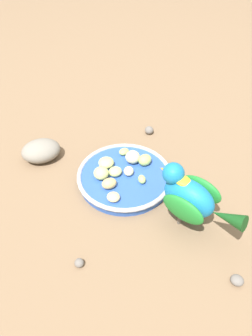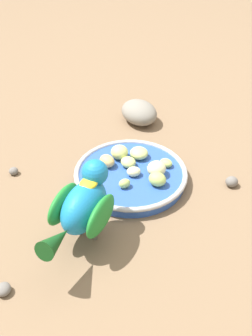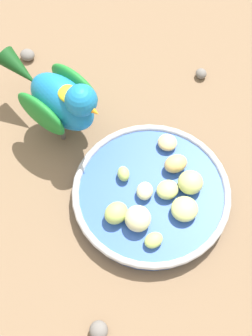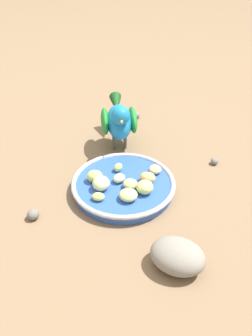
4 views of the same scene
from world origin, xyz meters
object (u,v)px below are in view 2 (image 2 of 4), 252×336
(apple_piece_0, at_px, (125,183))
(apple_piece_4, at_px, (157,169))
(apple_piece_1, at_px, (107,161))
(apple_piece_6, at_px, (119,152))
(apple_piece_2, at_px, (128,162))
(pebble_1, at_px, (3,289))
(apple_piece_3, at_px, (157,179))
(pebble_0, at_px, (232,182))
(feeding_bowl, at_px, (131,176))
(apple_piece_9, at_px, (166,163))
(parrot, at_px, (83,206))
(pebble_2, at_px, (14,171))
(apple_piece_5, at_px, (134,172))
(apple_piece_7, at_px, (139,153))
(rock_large, at_px, (139,112))
(apple_piece_8, at_px, (90,168))

(apple_piece_0, xyz_separation_m, apple_piece_4, (0.08, 0.00, 0.01))
(apple_piece_1, distance_m, apple_piece_6, 0.04)
(apple_piece_0, xyz_separation_m, apple_piece_2, (0.04, 0.06, 0.00))
(pebble_1, bearing_deg, apple_piece_3, 15.45)
(pebble_0, bearing_deg, feeding_bowl, 148.54)
(apple_piece_1, bearing_deg, apple_piece_9, -28.49)
(apple_piece_3, height_order, pebble_0, apple_piece_3)
(apple_piece_0, relative_size, parrot, 0.14)
(apple_piece_2, bearing_deg, apple_piece_0, -124.12)
(apple_piece_9, bearing_deg, apple_piece_6, 135.42)
(apple_piece_1, xyz_separation_m, pebble_2, (-0.18, 0.09, -0.03))
(apple_piece_2, height_order, apple_piece_3, apple_piece_3)
(apple_piece_2, height_order, pebble_0, apple_piece_2)
(apple_piece_1, height_order, apple_piece_5, apple_piece_1)
(pebble_1, bearing_deg, apple_piece_7, 28.43)
(apple_piece_3, height_order, pebble_1, apple_piece_3)
(apple_piece_3, height_order, apple_piece_9, apple_piece_3)
(rock_large, bearing_deg, apple_piece_4, -111.00)
(apple_piece_5, relative_size, parrot, 0.16)
(apple_piece_0, relative_size, apple_piece_4, 0.62)
(apple_piece_3, height_order, apple_piece_4, apple_piece_4)
(apple_piece_9, bearing_deg, pebble_2, 151.92)
(apple_piece_7, relative_size, pebble_2, 2.00)
(rock_large, xyz_separation_m, pebble_2, (-0.34, -0.06, -0.02))
(apple_piece_3, xyz_separation_m, apple_piece_8, (-0.10, 0.10, -0.00))
(apple_piece_5, relative_size, pebble_2, 1.45)
(apple_piece_5, xyz_separation_m, rock_large, (0.13, 0.21, -0.01))
(feeding_bowl, distance_m, apple_piece_8, 0.09)
(apple_piece_5, height_order, apple_piece_6, apple_piece_6)
(apple_piece_2, relative_size, rock_large, 0.33)
(apple_piece_9, relative_size, rock_large, 0.27)
(apple_piece_3, bearing_deg, feeding_bowl, 117.02)
(rock_large, bearing_deg, apple_piece_0, -125.13)
(apple_piece_8, xyz_separation_m, pebble_2, (-0.14, 0.10, -0.02))
(feeding_bowl, bearing_deg, apple_piece_6, 86.90)
(apple_piece_4, height_order, rock_large, same)
(apple_piece_2, distance_m, parrot, 0.21)
(feeding_bowl, xyz_separation_m, apple_piece_8, (-0.07, 0.05, 0.02))
(apple_piece_0, bearing_deg, apple_piece_2, 55.88)
(apple_piece_4, distance_m, pebble_2, 0.31)
(pebble_2, bearing_deg, apple_piece_4, -33.58)
(parrot, bearing_deg, feeding_bowl, -3.03)
(apple_piece_3, distance_m, apple_piece_5, 0.06)
(apple_piece_8, bearing_deg, parrot, -117.42)
(feeding_bowl, height_order, apple_piece_0, apple_piece_0)
(apple_piece_1, xyz_separation_m, apple_piece_5, (0.03, -0.05, -0.00))
(apple_piece_7, distance_m, pebble_0, 0.20)
(apple_piece_0, distance_m, apple_piece_3, 0.07)
(pebble_1, bearing_deg, rock_large, 38.35)
(feeding_bowl, xyz_separation_m, parrot, (-0.15, -0.10, 0.07))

